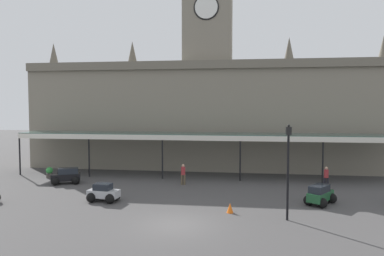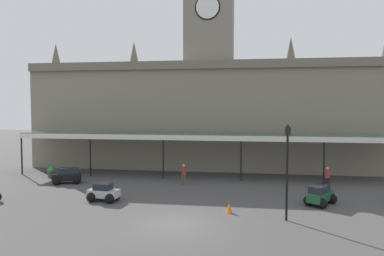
# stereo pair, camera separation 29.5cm
# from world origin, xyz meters

# --- Properties ---
(ground_plane) EXTENTS (140.00, 140.00, 0.00)m
(ground_plane) POSITION_xyz_m (0.00, 0.00, 0.00)
(ground_plane) COLOR #464544
(station_building) EXTENTS (36.20, 7.07, 20.05)m
(station_building) POSITION_xyz_m (-0.00, 18.89, 6.17)
(station_building) COLOR gray
(station_building) RESTS_ON ground
(entrance_canopy) EXTENTS (33.76, 3.26, 3.90)m
(entrance_canopy) POSITION_xyz_m (-0.00, 13.14, 3.76)
(entrance_canopy) COLOR #38564C
(entrance_canopy) RESTS_ON ground
(car_silver_sedan) EXTENTS (2.13, 1.66, 1.19)m
(car_silver_sedan) POSITION_xyz_m (-5.63, 4.01, 0.50)
(car_silver_sedan) COLOR #B2B5BA
(car_silver_sedan) RESTS_ON ground
(car_green_estate) EXTENTS (2.26, 2.43, 1.27)m
(car_green_estate) POSITION_xyz_m (8.49, 5.20, 0.56)
(car_green_estate) COLOR #1E512D
(car_green_estate) RESTS_ON ground
(car_black_estate) EXTENTS (2.42, 2.08, 1.27)m
(car_black_estate) POSITION_xyz_m (-10.71, 8.82, 0.56)
(car_black_estate) COLOR black
(car_black_estate) RESTS_ON ground
(pedestrian_near_entrance) EXTENTS (0.39, 0.34, 1.67)m
(pedestrian_near_entrance) POSITION_xyz_m (9.96, 10.04, 0.91)
(pedestrian_near_entrance) COLOR black
(pedestrian_near_entrance) RESTS_ON ground
(pedestrian_crossing_forecourt) EXTENTS (0.39, 0.34, 1.67)m
(pedestrian_crossing_forecourt) POSITION_xyz_m (-1.18, 9.72, 0.91)
(pedestrian_crossing_forecourt) COLOR brown
(pedestrian_crossing_forecourt) RESTS_ON ground
(victorian_lamppost) EXTENTS (0.30, 0.30, 5.33)m
(victorian_lamppost) POSITION_xyz_m (5.98, 1.60, 3.28)
(victorian_lamppost) COLOR black
(victorian_lamppost) RESTS_ON ground
(traffic_cone) EXTENTS (0.40, 0.40, 0.59)m
(traffic_cone) POSITION_xyz_m (2.79, 2.55, 0.30)
(traffic_cone) COLOR orange
(traffic_cone) RESTS_ON ground
(planter_by_canopy) EXTENTS (0.60, 0.60, 0.96)m
(planter_by_canopy) POSITION_xyz_m (-13.35, 10.87, 0.49)
(planter_by_canopy) COLOR #47423D
(planter_by_canopy) RESTS_ON ground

